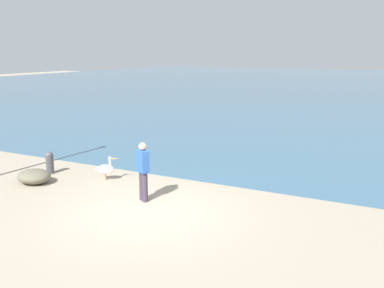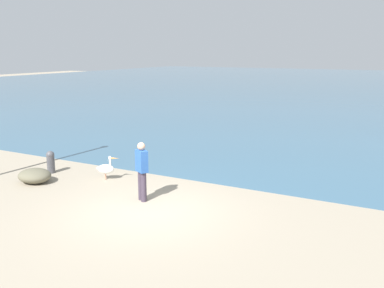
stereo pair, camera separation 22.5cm
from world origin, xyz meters
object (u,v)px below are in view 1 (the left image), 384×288
Objects in this scene: net_pile at (34,176)px; mooring_bollard at (50,162)px; pelican at (106,169)px; fisherman_standing at (143,170)px.

mooring_bollard is at bearing 109.54° from net_pile.
pelican is 2.53m from fisherman_standing.
net_pile is at bearing -176.70° from fisherman_standing.
fisherman_standing is 4.10m from net_pile.
fisherman_standing is at bearing -10.72° from mooring_bollard.
fisherman_standing is at bearing 3.30° from net_pile.
pelican is 2.27m from net_pile.
fisherman_standing reaches higher than net_pile.
mooring_bollard is 4.52m from fisherman_standing.
fisherman_standing is at bearing -26.73° from pelican.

